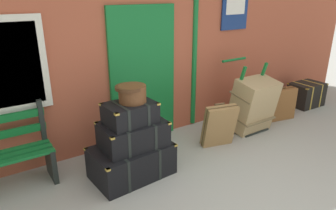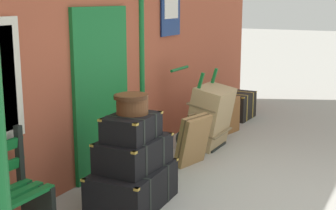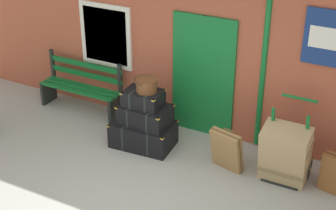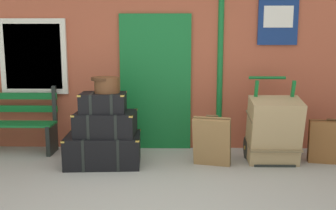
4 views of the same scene
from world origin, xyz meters
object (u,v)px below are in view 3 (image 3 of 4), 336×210
at_px(platform_bench, 82,87).
at_px(steamer_trunk_middle, 145,115).
at_px(large_brown_trunk, 285,154).
at_px(suitcase_brown, 227,150).
at_px(steamer_trunk_base, 143,134).
at_px(steamer_trunk_top, 143,98).
at_px(round_hatbox, 146,84).
at_px(porters_trolley, 287,159).

relative_size(platform_bench, steamer_trunk_middle, 1.96).
bearing_deg(platform_bench, steamer_trunk_middle, -18.88).
xyz_separation_m(large_brown_trunk, suitcase_brown, (-0.86, -0.12, -0.13)).
bearing_deg(steamer_trunk_middle, large_brown_trunk, 2.05).
xyz_separation_m(steamer_trunk_base, suitcase_brown, (1.49, -0.03, 0.13)).
distance_m(steamer_trunk_top, large_brown_trunk, 2.37).
height_order(steamer_trunk_middle, round_hatbox, round_hatbox).
bearing_deg(porters_trolley, round_hatbox, -174.00).
distance_m(platform_bench, large_brown_trunk, 4.02).
height_order(platform_bench, large_brown_trunk, platform_bench).
xyz_separation_m(round_hatbox, large_brown_trunk, (2.29, 0.06, -0.65)).
distance_m(steamer_trunk_top, suitcase_brown, 1.56).
relative_size(platform_bench, steamer_trunk_base, 1.52).
bearing_deg(steamer_trunk_middle, suitcase_brown, -1.42).
distance_m(steamer_trunk_base, steamer_trunk_middle, 0.37).
bearing_deg(steamer_trunk_base, suitcase_brown, -1.05).
distance_m(steamer_trunk_middle, round_hatbox, 0.54).
distance_m(platform_bench, steamer_trunk_top, 1.81).
bearing_deg(large_brown_trunk, suitcase_brown, -172.17).
bearing_deg(steamer_trunk_base, platform_bench, 160.42).
bearing_deg(large_brown_trunk, steamer_trunk_top, -178.02).
relative_size(round_hatbox, large_brown_trunk, 0.40).
height_order(steamer_trunk_top, porters_trolley, porters_trolley).
xyz_separation_m(steamer_trunk_top, suitcase_brown, (1.47, -0.04, -0.53)).
relative_size(platform_bench, porters_trolley, 1.36).
bearing_deg(suitcase_brown, steamer_trunk_top, 178.54).
bearing_deg(steamer_trunk_top, large_brown_trunk, 1.98).
relative_size(platform_bench, suitcase_brown, 2.26).
relative_size(steamer_trunk_base, large_brown_trunk, 1.11).
height_order(steamer_trunk_top, large_brown_trunk, steamer_trunk_top).
relative_size(porters_trolley, suitcase_brown, 1.66).
xyz_separation_m(steamer_trunk_base, large_brown_trunk, (2.35, 0.09, 0.26)).
distance_m(porters_trolley, large_brown_trunk, 0.27).
bearing_deg(porters_trolley, steamer_trunk_top, -173.64).
relative_size(steamer_trunk_middle, steamer_trunk_top, 1.30).
distance_m(platform_bench, porters_trolley, 4.01).
height_order(round_hatbox, suitcase_brown, round_hatbox).
relative_size(steamer_trunk_middle, suitcase_brown, 1.16).
bearing_deg(platform_bench, steamer_trunk_base, -19.58).
distance_m(steamer_trunk_middle, suitcase_brown, 1.47).
height_order(platform_bench, steamer_trunk_top, platform_bench).
bearing_deg(large_brown_trunk, steamer_trunk_base, -177.78).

